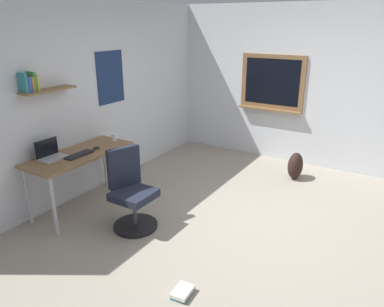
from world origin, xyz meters
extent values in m
plane|color=#9E9384|center=(0.00, 0.00, 0.00)|extent=(5.20, 5.20, 0.00)
cube|color=silver|center=(0.00, 2.45, 1.30)|extent=(5.00, 0.10, 2.60)
cube|color=olive|center=(-0.84, 2.30, 1.55)|extent=(0.68, 0.20, 0.02)
cube|color=navy|center=(0.29, 2.39, 1.55)|extent=(0.52, 0.01, 0.74)
cube|color=teal|center=(-1.13, 2.33, 1.67)|extent=(0.03, 0.14, 0.21)
cube|color=#3851B2|center=(-1.09, 2.33, 1.65)|extent=(0.04, 0.14, 0.17)
cube|color=orange|center=(-1.05, 2.33, 1.65)|extent=(0.03, 0.14, 0.17)
cube|color=#3D934C|center=(-1.02, 2.33, 1.67)|extent=(0.03, 0.14, 0.22)
cube|color=gold|center=(-0.99, 2.33, 1.65)|extent=(0.02, 0.14, 0.19)
cube|color=silver|center=(2.45, 0.00, 1.30)|extent=(0.10, 5.00, 2.60)
cube|color=olive|center=(2.38, 0.72, 1.35)|extent=(0.04, 1.10, 0.90)
cube|color=black|center=(2.37, 0.72, 1.35)|extent=(0.01, 0.94, 0.76)
cube|color=olive|center=(2.34, 0.72, 0.89)|extent=(0.12, 1.10, 0.03)
cube|color=olive|center=(-0.68, 2.07, 0.74)|extent=(1.39, 0.59, 0.03)
cylinder|color=#B7B7BC|center=(-1.31, 1.84, 0.36)|extent=(0.04, 0.04, 0.73)
cylinder|color=#B7B7BC|center=(-0.04, 1.84, 0.36)|extent=(0.04, 0.04, 0.73)
cylinder|color=#B7B7BC|center=(-1.31, 2.31, 0.36)|extent=(0.04, 0.04, 0.73)
cylinder|color=#B7B7BC|center=(-0.04, 2.31, 0.36)|extent=(0.04, 0.04, 0.73)
cylinder|color=black|center=(-0.72, 1.18, 0.02)|extent=(0.52, 0.52, 0.04)
cylinder|color=#4C4C51|center=(-0.72, 1.18, 0.21)|extent=(0.05, 0.05, 0.34)
cube|color=#1E2333|center=(-0.72, 1.18, 0.42)|extent=(0.44, 0.44, 0.09)
cube|color=#1E2333|center=(-0.65, 1.36, 0.71)|extent=(0.40, 0.20, 0.48)
cube|color=#ADAFB5|center=(-0.99, 2.18, 0.77)|extent=(0.31, 0.21, 0.02)
cube|color=black|center=(-0.99, 2.28, 0.88)|extent=(0.31, 0.01, 0.21)
cube|color=black|center=(-0.75, 2.00, 0.77)|extent=(0.37, 0.13, 0.02)
ellipsoid|color=#262628|center=(-0.47, 2.00, 0.77)|extent=(0.10, 0.06, 0.03)
cylinder|color=silver|center=(-0.08, 2.05, 0.80)|extent=(0.08, 0.08, 0.09)
ellipsoid|color=black|center=(1.69, 0.01, 0.21)|extent=(0.32, 0.22, 0.42)
cube|color=teal|center=(-1.38, 0.08, 0.01)|extent=(0.24, 0.19, 0.02)
cube|color=silver|center=(-1.39, 0.07, 0.04)|extent=(0.22, 0.17, 0.04)
camera|label=1|loc=(-3.57, -1.39, 2.31)|focal=34.00mm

